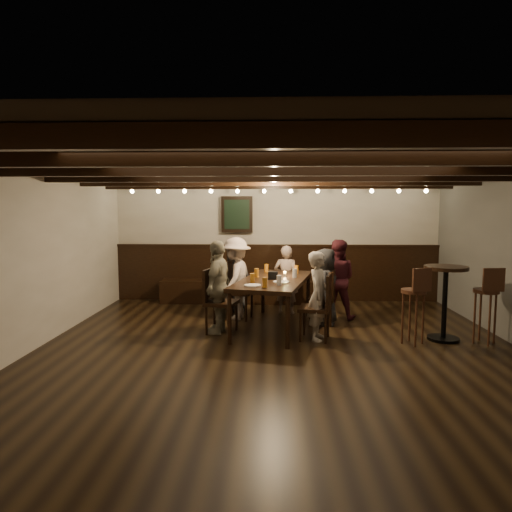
{
  "coord_description": "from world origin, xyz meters",
  "views": [
    {
      "loc": [
        -0.1,
        -5.73,
        1.87
      ],
      "look_at": [
        -0.35,
        1.3,
        1.13
      ],
      "focal_mm": 32.0,
      "sensor_mm": 36.0,
      "label": 1
    }
  ],
  "objects_px": {
    "chair_left_near": "(238,302)",
    "high_top_table": "(445,292)",
    "chair_left_far": "(220,313)",
    "bar_stool_left": "(413,315)",
    "chair_right_near": "(323,308)",
    "person_left_near": "(236,278)",
    "dining_table": "(274,283)",
    "bar_stool_right": "(485,315)",
    "person_bench_right": "(337,279)",
    "person_right_near": "(325,287)",
    "person_bench_centre": "(286,280)",
    "person_bench_left": "(235,279)",
    "person_left_far": "(218,287)",
    "chair_right_far": "(316,320)",
    "person_right_far": "(318,296)"
  },
  "relations": [
    {
      "from": "chair_left_near",
      "to": "person_bench_centre",
      "type": "xyz_separation_m",
      "value": [
        0.83,
        0.43,
        0.31
      ]
    },
    {
      "from": "chair_left_far",
      "to": "bar_stool_right",
      "type": "xyz_separation_m",
      "value": [
        3.72,
        -0.43,
        0.11
      ]
    },
    {
      "from": "chair_right_far",
      "to": "person_bench_left",
      "type": "relative_size",
      "value": 0.78
    },
    {
      "from": "chair_left_near",
      "to": "chair_right_near",
      "type": "relative_size",
      "value": 1.11
    },
    {
      "from": "chair_left_near",
      "to": "person_left_near",
      "type": "bearing_deg",
      "value": -90.0
    },
    {
      "from": "chair_left_near",
      "to": "high_top_table",
      "type": "xyz_separation_m",
      "value": [
        3.03,
        -1.15,
        0.4
      ]
    },
    {
      "from": "dining_table",
      "to": "bar_stool_right",
      "type": "bearing_deg",
      "value": -1.24
    },
    {
      "from": "high_top_table",
      "to": "bar_stool_left",
      "type": "bearing_deg",
      "value": -157.55
    },
    {
      "from": "chair_left_far",
      "to": "bar_stool_right",
      "type": "distance_m",
      "value": 3.75
    },
    {
      "from": "chair_left_far",
      "to": "high_top_table",
      "type": "relative_size",
      "value": 0.91
    },
    {
      "from": "person_bench_left",
      "to": "bar_stool_left",
      "type": "relative_size",
      "value": 1.13
    },
    {
      "from": "chair_right_far",
      "to": "person_bench_centre",
      "type": "bearing_deg",
      "value": 25.64
    },
    {
      "from": "dining_table",
      "to": "person_right_near",
      "type": "distance_m",
      "value": 0.88
    },
    {
      "from": "chair_right_near",
      "to": "person_right_near",
      "type": "relative_size",
      "value": 0.71
    },
    {
      "from": "person_bench_left",
      "to": "bar_stool_left",
      "type": "height_order",
      "value": "person_bench_left"
    },
    {
      "from": "chair_left_near",
      "to": "person_bench_right",
      "type": "xyz_separation_m",
      "value": [
        1.68,
        0.09,
        0.38
      ]
    },
    {
      "from": "bar_stool_left",
      "to": "person_left_far",
      "type": "bearing_deg",
      "value": 149.06
    },
    {
      "from": "dining_table",
      "to": "chair_right_near",
      "type": "xyz_separation_m",
      "value": [
        0.8,
        0.28,
        -0.45
      ]
    },
    {
      "from": "person_bench_left",
      "to": "person_left_far",
      "type": "distance_m",
      "value": 1.36
    },
    {
      "from": "chair_left_near",
      "to": "bar_stool_right",
      "type": "distance_m",
      "value": 3.77
    },
    {
      "from": "bar_stool_left",
      "to": "bar_stool_right",
      "type": "xyz_separation_m",
      "value": [
        1.0,
        0.05,
        0.0
      ]
    },
    {
      "from": "dining_table",
      "to": "high_top_table",
      "type": "bearing_deg",
      "value": -0.48
    },
    {
      "from": "person_left_far",
      "to": "bar_stool_right",
      "type": "bearing_deg",
      "value": 95.84
    },
    {
      "from": "person_left_far",
      "to": "person_bench_right",
      "type": "bearing_deg",
      "value": 129.29
    },
    {
      "from": "person_left_near",
      "to": "bar_stool_right",
      "type": "height_order",
      "value": "person_left_near"
    },
    {
      "from": "person_bench_centre",
      "to": "person_left_near",
      "type": "bearing_deg",
      "value": 38.66
    },
    {
      "from": "chair_right_near",
      "to": "bar_stool_right",
      "type": "bearing_deg",
      "value": -102.68
    },
    {
      "from": "person_bench_centre",
      "to": "person_left_near",
      "type": "xyz_separation_m",
      "value": [
        -0.86,
        -0.42,
        0.08
      ]
    },
    {
      "from": "chair_right_far",
      "to": "person_right_far",
      "type": "relative_size",
      "value": 0.75
    },
    {
      "from": "chair_left_near",
      "to": "high_top_table",
      "type": "height_order",
      "value": "high_top_table"
    },
    {
      "from": "person_bench_left",
      "to": "chair_left_near",
      "type": "bearing_deg",
      "value": 111.76
    },
    {
      "from": "person_left_near",
      "to": "chair_right_far",
      "type": "bearing_deg",
      "value": 58.52
    },
    {
      "from": "person_bench_left",
      "to": "person_bench_right",
      "type": "xyz_separation_m",
      "value": [
        1.76,
        -0.39,
        0.07
      ]
    },
    {
      "from": "chair_left_far",
      "to": "person_bench_centre",
      "type": "bearing_deg",
      "value": 154.35
    },
    {
      "from": "chair_left_near",
      "to": "bar_stool_right",
      "type": "bearing_deg",
      "value": 82.13
    },
    {
      "from": "chair_right_far",
      "to": "person_right_far",
      "type": "height_order",
      "value": "person_right_far"
    },
    {
      "from": "dining_table",
      "to": "chair_left_near",
      "type": "bearing_deg",
      "value": 148.01
    },
    {
      "from": "bar_stool_right",
      "to": "chair_right_far",
      "type": "bearing_deg",
      "value": 170.79
    },
    {
      "from": "chair_right_far",
      "to": "person_left_near",
      "type": "distance_m",
      "value": 1.77
    },
    {
      "from": "bar_stool_left",
      "to": "person_bench_right",
      "type": "bearing_deg",
      "value": 99.55
    },
    {
      "from": "person_bench_left",
      "to": "bar_stool_right",
      "type": "height_order",
      "value": "person_bench_left"
    },
    {
      "from": "person_bench_right",
      "to": "high_top_table",
      "type": "distance_m",
      "value": 1.83
    },
    {
      "from": "person_left_far",
      "to": "chair_right_far",
      "type": "bearing_deg",
      "value": 90.0
    },
    {
      "from": "chair_left_near",
      "to": "person_bench_right",
      "type": "height_order",
      "value": "person_bench_right"
    },
    {
      "from": "chair_right_near",
      "to": "person_right_near",
      "type": "bearing_deg",
      "value": -90.0
    },
    {
      "from": "chair_left_near",
      "to": "high_top_table",
      "type": "distance_m",
      "value": 3.27
    },
    {
      "from": "person_left_near",
      "to": "person_right_near",
      "type": "relative_size",
      "value": 1.13
    },
    {
      "from": "chair_right_near",
      "to": "person_left_near",
      "type": "bearing_deg",
      "value": 90.0
    },
    {
      "from": "chair_left_far",
      "to": "chair_left_near",
      "type": "bearing_deg",
      "value": -180.0
    },
    {
      "from": "dining_table",
      "to": "person_bench_right",
      "type": "height_order",
      "value": "person_bench_right"
    }
  ]
}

